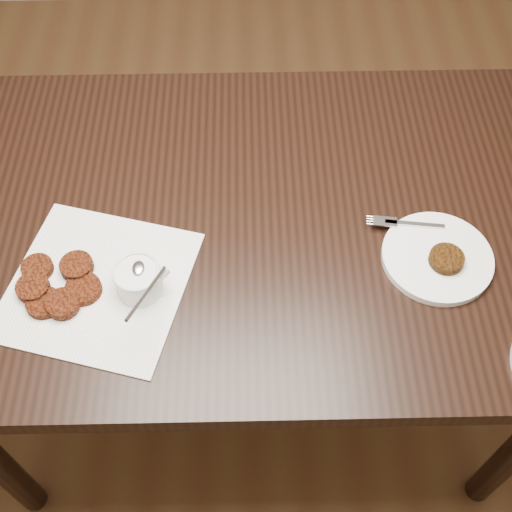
{
  "coord_description": "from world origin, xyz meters",
  "views": [
    {
      "loc": [
        0.06,
        -0.66,
        1.75
      ],
      "look_at": [
        0.08,
        -0.0,
        0.8
      ],
      "focal_mm": 45.26,
      "sensor_mm": 36.0,
      "label": 1
    }
  ],
  "objects": [
    {
      "name": "table",
      "position": [
        0.08,
        0.14,
        0.38
      ],
      "size": [
        1.32,
        0.85,
        0.75
      ],
      "primitive_type": "cube",
      "color": "black",
      "rests_on": "floor"
    },
    {
      "name": "sauce_ramekin",
      "position": [
        -0.13,
        -0.04,
        0.81
      ],
      "size": [
        0.14,
        0.14,
        0.12
      ],
      "primitive_type": null,
      "rotation": [
        0.0,
        0.0,
        0.3
      ],
      "color": "silver",
      "rests_on": "napkin"
    },
    {
      "name": "napkin",
      "position": [
        -0.21,
        -0.03,
        0.75
      ],
      "size": [
        0.38,
        0.38,
        0.0
      ],
      "primitive_type": "cube",
      "rotation": [
        0.0,
        0.0,
        -0.27
      ],
      "color": "white",
      "rests_on": "table"
    },
    {
      "name": "plate_with_patty",
      "position": [
        0.42,
        0.02,
        0.76
      ],
      "size": [
        0.23,
        0.23,
        0.03
      ],
      "primitive_type": null,
      "rotation": [
        0.0,
        0.0,
        -0.13
      ],
      "color": "white",
      "rests_on": "table"
    },
    {
      "name": "patty_cluster",
      "position": [
        -0.28,
        -0.05,
        0.76
      ],
      "size": [
        0.27,
        0.27,
        0.02
      ],
      "primitive_type": null,
      "rotation": [
        0.0,
        0.0,
        0.27
      ],
      "color": "maroon",
      "rests_on": "napkin"
    },
    {
      "name": "floor",
      "position": [
        0.0,
        0.0,
        0.0
      ],
      "size": [
        4.0,
        4.0,
        0.0
      ],
      "primitive_type": "plane",
      "color": "#51351B",
      "rests_on": "ground"
    }
  ]
}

